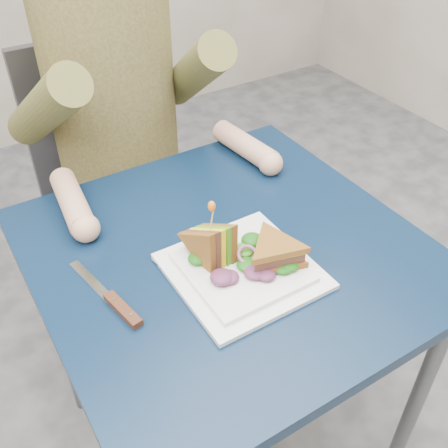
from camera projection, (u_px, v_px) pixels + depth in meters
ground at (227, 435)px, 1.52m from camera, size 4.00×4.00×0.00m
table at (228, 276)px, 1.11m from camera, size 0.75×0.75×0.73m
chair at (114, 172)px, 1.62m from camera, size 0.42×0.40×0.93m
diner at (111, 67)px, 1.31m from camera, size 0.54×0.59×0.74m
plate at (242, 269)px, 1.00m from camera, size 0.26×0.26×0.02m
sandwich_flat at (275, 253)px, 0.98m from camera, size 0.16×0.16×0.05m
sandwich_upright at (212, 245)px, 0.98m from camera, size 0.08×0.13×0.13m
fork at (185, 283)px, 0.98m from camera, size 0.05×0.18×0.01m
knife at (117, 304)px, 0.93m from camera, size 0.06×0.22×0.02m
toothpick at (212, 219)px, 0.94m from camera, size 0.01×0.01×0.06m
toothpick_frill at (212, 206)px, 0.92m from camera, size 0.01×0.01×0.02m
lettuce_spill at (242, 257)px, 0.99m from camera, size 0.15×0.13×0.02m
onion_ring at (248, 255)px, 0.99m from camera, size 0.04×0.04×0.02m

